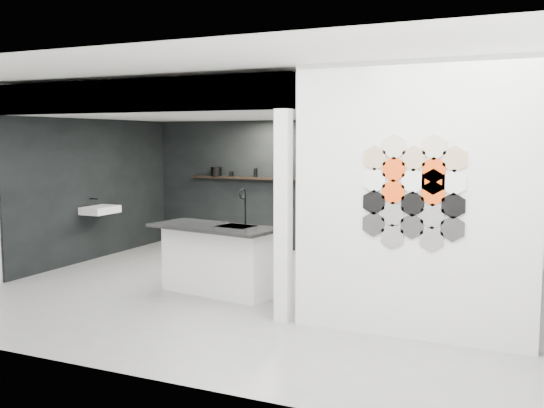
{
  "coord_description": "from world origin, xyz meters",
  "views": [
    {
      "loc": [
        3.42,
        -7.08,
        2.04
      ],
      "look_at": [
        0.1,
        0.3,
        1.15
      ],
      "focal_mm": 40.0,
      "sensor_mm": 36.0,
      "label": 1
    }
  ],
  "objects_px": {
    "partition_panel": "(412,202)",
    "stockpot": "(216,172)",
    "wall_basin": "(100,210)",
    "bottle_dark": "(255,173)",
    "kitchen_island": "(219,258)",
    "kettle": "(313,175)",
    "glass_vase": "(336,175)",
    "utensil_cup": "(231,174)",
    "glass_bowl": "(336,177)"
  },
  "relations": [
    {
      "from": "partition_panel",
      "to": "stockpot",
      "type": "bearing_deg",
      "value": 138.89
    },
    {
      "from": "wall_basin",
      "to": "bottle_dark",
      "type": "xyz_separation_m",
      "value": [
        1.86,
        2.07,
        0.55
      ]
    },
    {
      "from": "kitchen_island",
      "to": "bottle_dark",
      "type": "bearing_deg",
      "value": 116.74
    },
    {
      "from": "kettle",
      "to": "glass_vase",
      "type": "relative_size",
      "value": 1.09
    },
    {
      "from": "kettle",
      "to": "utensil_cup",
      "type": "height_order",
      "value": "kettle"
    },
    {
      "from": "kitchen_island",
      "to": "glass_vase",
      "type": "height_order",
      "value": "glass_vase"
    },
    {
      "from": "wall_basin",
      "to": "stockpot",
      "type": "height_order",
      "value": "stockpot"
    },
    {
      "from": "utensil_cup",
      "to": "kitchen_island",
      "type": "bearing_deg",
      "value": -64.81
    },
    {
      "from": "glass_bowl",
      "to": "bottle_dark",
      "type": "height_order",
      "value": "bottle_dark"
    },
    {
      "from": "partition_panel",
      "to": "glass_bowl",
      "type": "distance_m",
      "value": 4.39
    },
    {
      "from": "glass_vase",
      "to": "bottle_dark",
      "type": "bearing_deg",
      "value": 180.0
    },
    {
      "from": "wall_basin",
      "to": "kitchen_island",
      "type": "distance_m",
      "value": 3.04
    },
    {
      "from": "stockpot",
      "to": "kettle",
      "type": "relative_size",
      "value": 1.18
    },
    {
      "from": "kitchen_island",
      "to": "glass_bowl",
      "type": "height_order",
      "value": "glass_bowl"
    },
    {
      "from": "wall_basin",
      "to": "glass_bowl",
      "type": "height_order",
      "value": "glass_bowl"
    },
    {
      "from": "wall_basin",
      "to": "bottle_dark",
      "type": "bearing_deg",
      "value": 48.07
    },
    {
      "from": "kitchen_island",
      "to": "glass_vase",
      "type": "bearing_deg",
      "value": 89.2
    },
    {
      "from": "kettle",
      "to": "bottle_dark",
      "type": "xyz_separation_m",
      "value": [
        -1.12,
        0.0,
        0.01
      ]
    },
    {
      "from": "partition_panel",
      "to": "kettle",
      "type": "height_order",
      "value": "partition_panel"
    },
    {
      "from": "wall_basin",
      "to": "partition_panel",
      "type": "bearing_deg",
      "value": -18.23
    },
    {
      "from": "wall_basin",
      "to": "stockpot",
      "type": "distance_m",
      "value": 2.38
    },
    {
      "from": "glass_bowl",
      "to": "glass_vase",
      "type": "xyz_separation_m",
      "value": [
        0.0,
        0.0,
        0.04
      ]
    },
    {
      "from": "wall_basin",
      "to": "kitchen_island",
      "type": "xyz_separation_m",
      "value": [
        2.82,
        -1.06,
        -0.38
      ]
    },
    {
      "from": "kitchen_island",
      "to": "glass_bowl",
      "type": "bearing_deg",
      "value": 89.2
    },
    {
      "from": "partition_panel",
      "to": "kettle",
      "type": "xyz_separation_m",
      "value": [
        -2.49,
        3.87,
        -0.01
      ]
    },
    {
      "from": "bottle_dark",
      "to": "stockpot",
      "type": "bearing_deg",
      "value": 180.0
    },
    {
      "from": "wall_basin",
      "to": "kitchen_island",
      "type": "height_order",
      "value": "kitchen_island"
    },
    {
      "from": "bottle_dark",
      "to": "glass_bowl",
      "type": "bearing_deg",
      "value": 0.0
    },
    {
      "from": "kitchen_island",
      "to": "wall_basin",
      "type": "bearing_deg",
      "value": 169.02
    },
    {
      "from": "utensil_cup",
      "to": "wall_basin",
      "type": "bearing_deg",
      "value": -123.25
    },
    {
      "from": "kettle",
      "to": "utensil_cup",
      "type": "xyz_separation_m",
      "value": [
        -1.62,
        0.0,
        -0.03
      ]
    },
    {
      "from": "kitchen_island",
      "to": "kettle",
      "type": "xyz_separation_m",
      "value": [
        0.15,
        3.12,
        0.93
      ]
    },
    {
      "from": "stockpot",
      "to": "glass_vase",
      "type": "relative_size",
      "value": 1.28
    },
    {
      "from": "partition_panel",
      "to": "wall_basin",
      "type": "distance_m",
      "value": 5.78
    },
    {
      "from": "stockpot",
      "to": "glass_vase",
      "type": "distance_m",
      "value": 2.35
    },
    {
      "from": "kettle",
      "to": "glass_vase",
      "type": "bearing_deg",
      "value": -21.78
    },
    {
      "from": "glass_vase",
      "to": "bottle_dark",
      "type": "xyz_separation_m",
      "value": [
        -1.53,
        0.0,
        0.0
      ]
    },
    {
      "from": "wall_basin",
      "to": "kettle",
      "type": "relative_size",
      "value": 3.48
    },
    {
      "from": "partition_panel",
      "to": "glass_vase",
      "type": "height_order",
      "value": "partition_panel"
    },
    {
      "from": "stockpot",
      "to": "kettle",
      "type": "bearing_deg",
      "value": 0.0
    },
    {
      "from": "glass_bowl",
      "to": "utensil_cup",
      "type": "bearing_deg",
      "value": 180.0
    },
    {
      "from": "stockpot",
      "to": "utensil_cup",
      "type": "xyz_separation_m",
      "value": [
        0.32,
        0.0,
        -0.04
      ]
    },
    {
      "from": "wall_basin",
      "to": "glass_vase",
      "type": "relative_size",
      "value": 3.79
    },
    {
      "from": "partition_panel",
      "to": "utensil_cup",
      "type": "height_order",
      "value": "partition_panel"
    },
    {
      "from": "wall_basin",
      "to": "bottle_dark",
      "type": "relative_size",
      "value": 3.65
    },
    {
      "from": "utensil_cup",
      "to": "kettle",
      "type": "bearing_deg",
      "value": 0.0
    },
    {
      "from": "stockpot",
      "to": "kettle",
      "type": "height_order",
      "value": "stockpot"
    },
    {
      "from": "kettle",
      "to": "utensil_cup",
      "type": "distance_m",
      "value": 1.62
    },
    {
      "from": "kettle",
      "to": "partition_panel",
      "type": "bearing_deg",
      "value": -78.99
    },
    {
      "from": "partition_panel",
      "to": "wall_basin",
      "type": "xyz_separation_m",
      "value": [
        -5.46,
        1.8,
        -0.55
      ]
    }
  ]
}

